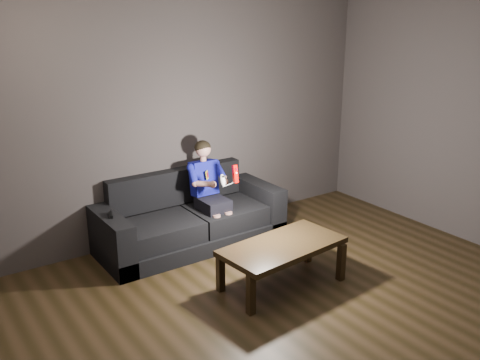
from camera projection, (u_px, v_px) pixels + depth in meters
floor at (332, 330)px, 4.39m from camera, size 5.00×5.00×0.00m
back_wall at (180, 118)px, 5.93m from camera, size 5.00×0.04×2.70m
sofa at (189, 222)px, 5.92m from camera, size 2.04×0.88×0.79m
child at (209, 184)px, 5.87m from camera, size 0.43×0.52×1.05m
wii_remote_red at (235, 174)px, 5.53m from camera, size 0.05×0.07×0.19m
nunchuk_white at (223, 180)px, 5.47m from camera, size 0.06×0.09×0.14m
wii_remote_black at (110, 215)px, 5.27m from camera, size 0.08×0.16×0.03m
coffee_table at (283, 249)px, 4.98m from camera, size 1.23×0.70×0.43m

